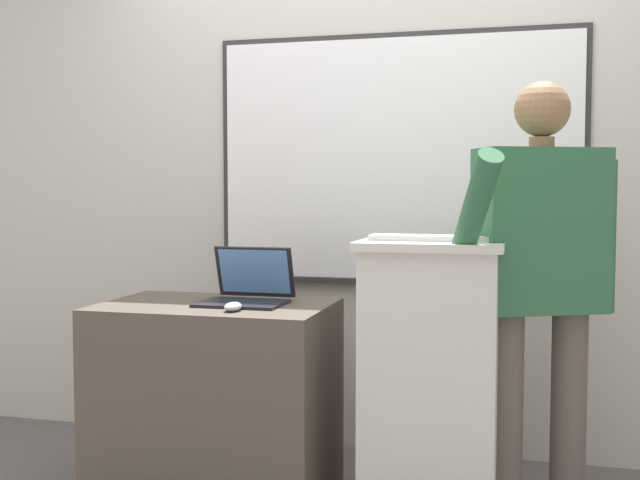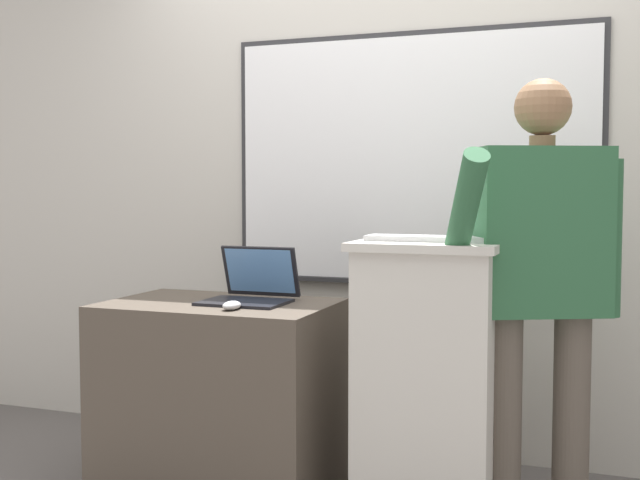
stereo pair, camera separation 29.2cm
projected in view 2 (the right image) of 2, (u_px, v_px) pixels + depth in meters
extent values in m
cube|color=beige|center=(387.00, 167.00, 3.78)|extent=(6.40, 0.12, 2.67)
cube|color=#2D2D30|center=(411.00, 159.00, 3.67)|extent=(1.70, 0.02, 1.16)
cube|color=white|center=(410.00, 159.00, 3.66)|extent=(1.65, 0.02, 1.11)
cube|color=#2D2D30|center=(409.00, 283.00, 3.69)|extent=(1.49, 0.04, 0.02)
cube|color=beige|center=(431.00, 385.00, 2.96)|extent=(0.48, 0.48, 1.02)
cube|color=beige|center=(432.00, 244.00, 2.93)|extent=(0.52, 0.53, 0.03)
cube|color=#4C4238|center=(220.00, 398.00, 3.24)|extent=(0.90, 0.60, 0.78)
cylinder|color=brown|center=(503.00, 424.00, 2.86)|extent=(0.13, 0.13, 0.79)
cylinder|color=brown|center=(571.00, 423.00, 2.88)|extent=(0.13, 0.13, 0.79)
cube|color=#2D603D|center=(541.00, 231.00, 2.83)|extent=(0.50, 0.39, 0.59)
cylinder|color=#8C6647|center=(542.00, 141.00, 2.81)|extent=(0.09, 0.09, 0.04)
sphere|color=#8C6647|center=(543.00, 107.00, 2.80)|extent=(0.20, 0.20, 0.20)
cylinder|color=#2D603D|center=(462.00, 224.00, 2.64)|extent=(0.25, 0.41, 0.49)
cylinder|color=#2D603D|center=(610.00, 238.00, 2.85)|extent=(0.08, 0.08, 0.56)
cube|color=black|center=(244.00, 302.00, 3.17)|extent=(0.33, 0.25, 0.01)
cube|color=black|center=(261.00, 271.00, 3.31)|extent=(0.33, 0.08, 0.21)
cube|color=#598CCC|center=(260.00, 271.00, 3.30)|extent=(0.29, 0.06, 0.18)
cube|color=silver|center=(429.00, 239.00, 2.86)|extent=(0.45, 0.13, 0.02)
ellipsoid|color=#BCBCC1|center=(232.00, 305.00, 3.01)|extent=(0.06, 0.10, 0.03)
ellipsoid|color=black|center=(488.00, 238.00, 2.79)|extent=(0.06, 0.10, 0.03)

